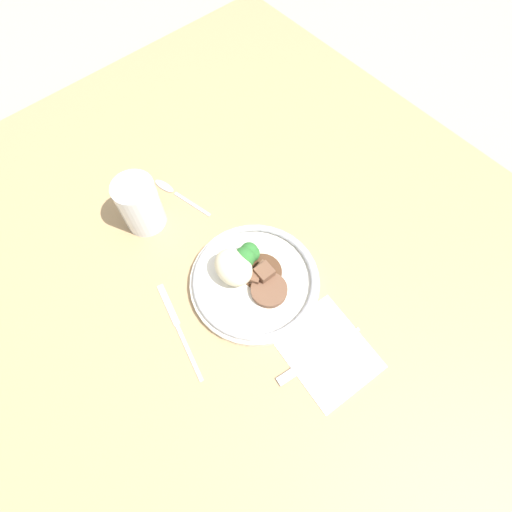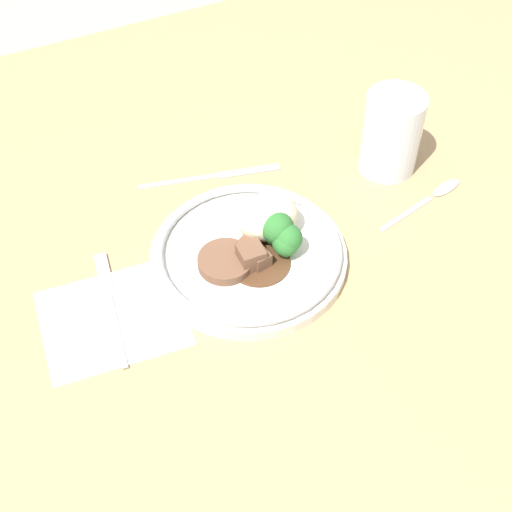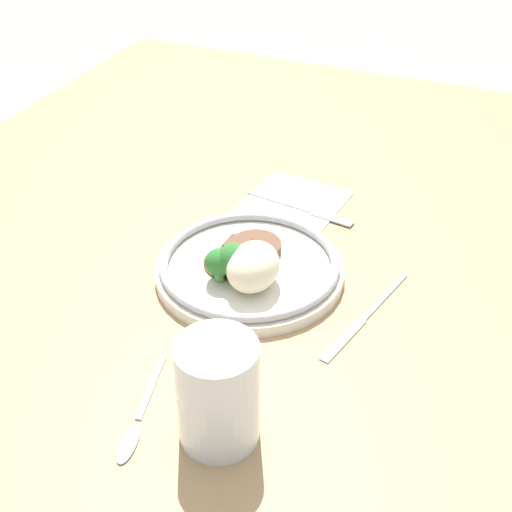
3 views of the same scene
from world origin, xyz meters
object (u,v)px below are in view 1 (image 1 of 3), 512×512
Objects in this scene: plate at (252,277)px; spoon at (171,190)px; fork at (312,360)px; knife at (179,328)px; juice_glass at (141,207)px.

spoon is (0.28, -0.01, -0.02)m from plate.
knife is at bearing -46.26° from fork.
fork is at bearing -131.54° from knife.
knife is (-0.23, 0.09, -0.05)m from juice_glass.
knife is (0.21, 0.14, -0.00)m from fork.
juice_glass is 0.77× the size of spoon.
juice_glass is at bearing -73.97° from fork.
knife is at bearing 134.10° from spoon.
juice_glass reaches higher than spoon.
plate is 0.27m from juice_glass.
knife is 0.32m from spoon.
plate is 1.23× the size of knife.
juice_glass reaches higher than knife.
plate is 1.62× the size of spoon.
spoon is at bearing -1.18° from plate.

